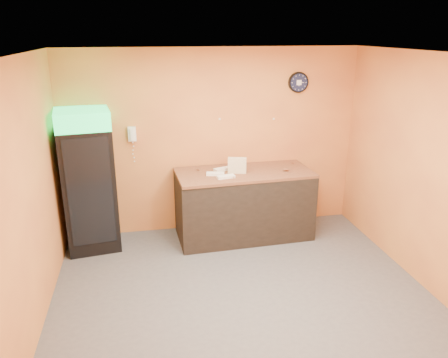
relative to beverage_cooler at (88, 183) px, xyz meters
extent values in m
plane|color=#47474C|center=(1.86, -1.61, -0.99)|extent=(4.50, 4.50, 0.00)
cube|color=#E39040|center=(1.86, 0.39, 0.41)|extent=(4.50, 0.02, 2.80)
cube|color=#E39040|center=(-0.39, -1.61, 0.41)|extent=(0.02, 4.00, 2.80)
cube|color=#E39040|center=(4.11, -1.61, 0.41)|extent=(0.02, 4.00, 2.80)
cube|color=white|center=(1.86, -1.61, 1.81)|extent=(4.50, 4.00, 0.02)
cube|color=black|center=(0.01, 0.04, -0.10)|extent=(0.80, 0.80, 1.76)
cube|color=#1AE463|center=(0.01, 0.04, 0.91)|extent=(0.80, 0.80, 0.25)
cube|color=black|center=(-0.04, -0.31, -0.03)|extent=(0.58, 0.10, 1.51)
cube|color=black|center=(2.24, -0.05, -0.49)|extent=(2.03, 0.97, 1.00)
cylinder|color=black|center=(3.17, 0.37, 1.28)|extent=(0.31, 0.05, 0.31)
cylinder|color=#0F1433|center=(3.17, 0.34, 1.28)|extent=(0.27, 0.01, 0.27)
cube|color=white|center=(3.17, 0.33, 1.28)|extent=(0.08, 0.00, 0.08)
cube|color=white|center=(0.65, 0.35, 0.60)|extent=(0.12, 0.07, 0.21)
cube|color=white|center=(0.65, 0.30, 0.60)|extent=(0.05, 0.04, 0.17)
cube|color=brown|center=(2.24, -0.05, 0.03)|extent=(2.04, 1.01, 0.04)
cube|color=beige|center=(2.12, -0.09, 0.08)|extent=(0.28, 0.16, 0.06)
cube|color=beige|center=(2.12, -0.09, 0.14)|extent=(0.28, 0.16, 0.06)
cube|color=beige|center=(2.12, -0.09, 0.19)|extent=(0.28, 0.16, 0.06)
cube|color=beige|center=(2.12, -0.09, 0.25)|extent=(0.28, 0.16, 0.06)
cube|color=white|center=(1.79, -0.14, 0.07)|extent=(0.27, 0.16, 0.04)
cube|color=white|center=(1.91, -0.29, 0.07)|extent=(0.27, 0.14, 0.04)
cube|color=white|center=(1.94, 0.06, 0.07)|extent=(0.28, 0.19, 0.04)
cylinder|color=silver|center=(2.26, 0.08, 0.09)|extent=(0.07, 0.07, 0.07)
camera|label=1|loc=(0.77, -6.02, 2.04)|focal=35.00mm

